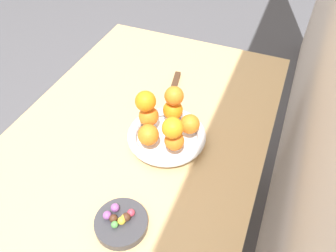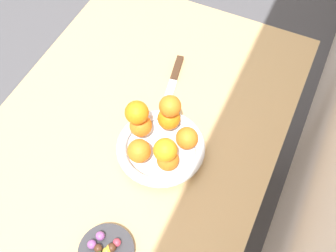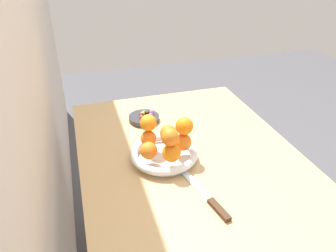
{
  "view_description": "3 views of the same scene",
  "coord_description": "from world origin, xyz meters",
  "px_view_note": "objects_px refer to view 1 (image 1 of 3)",
  "views": [
    {
      "loc": [
        0.63,
        0.35,
        1.46
      ],
      "look_at": [
        0.07,
        0.12,
        0.85
      ],
      "focal_mm": 35.0,
      "sensor_mm": 36.0,
      "label": 1
    },
    {
      "loc": [
        0.52,
        0.35,
        1.7
      ],
      "look_at": [
        -0.01,
        0.1,
        0.82
      ],
      "focal_mm": 45.0,
      "sensor_mm": 36.0,
      "label": 2
    },
    {
      "loc": [
        -0.85,
        0.35,
        1.4
      ],
      "look_at": [
        0.06,
        0.07,
        0.85
      ],
      "focal_mm": 35.0,
      "sensor_mm": 36.0,
      "label": 3
    }
  ],
  "objects_px": {
    "dining_table": "(143,145)",
    "candy_ball_3": "(107,215)",
    "candy_dish": "(121,223)",
    "orange_6": "(174,96)",
    "orange_2": "(148,135)",
    "candy_ball_5": "(125,218)",
    "orange_1": "(149,116)",
    "candy_ball_1": "(115,225)",
    "candy_ball_0": "(131,213)",
    "knife": "(173,92)",
    "candy_ball_6": "(126,217)",
    "candy_ball_4": "(113,218)",
    "fruit_bowl": "(167,136)",
    "orange_0": "(173,110)",
    "orange_3": "(174,141)",
    "orange_5": "(145,101)",
    "candy_ball_2": "(122,221)",
    "candy_ball_7": "(115,208)",
    "orange_7": "(173,128)",
    "orange_4": "(190,125)"
  },
  "relations": [
    {
      "from": "dining_table",
      "to": "orange_0",
      "type": "distance_m",
      "value": 0.19
    },
    {
      "from": "orange_0",
      "to": "candy_ball_3",
      "type": "xyz_separation_m",
      "value": [
        0.36,
        -0.02,
        -0.04
      ]
    },
    {
      "from": "candy_ball_2",
      "to": "orange_6",
      "type": "bearing_deg",
      "value": -178.41
    },
    {
      "from": "orange_2",
      "to": "candy_ball_1",
      "type": "xyz_separation_m",
      "value": [
        0.25,
        0.03,
        -0.04
      ]
    },
    {
      "from": "orange_6",
      "to": "candy_dish",
      "type": "bearing_deg",
      "value": 0.85
    },
    {
      "from": "orange_3",
      "to": "orange_4",
      "type": "xyz_separation_m",
      "value": [
        -0.07,
        0.02,
        0.0
      ]
    },
    {
      "from": "orange_1",
      "to": "fruit_bowl",
      "type": "bearing_deg",
      "value": 77.75
    },
    {
      "from": "orange_6",
      "to": "dining_table",
      "type": "bearing_deg",
      "value": -70.89
    },
    {
      "from": "fruit_bowl",
      "to": "knife",
      "type": "relative_size",
      "value": 0.89
    },
    {
      "from": "dining_table",
      "to": "candy_ball_4",
      "type": "xyz_separation_m",
      "value": [
        0.33,
        0.08,
        0.12
      ]
    },
    {
      "from": "orange_1",
      "to": "candy_ball_2",
      "type": "height_order",
      "value": "orange_1"
    },
    {
      "from": "orange_6",
      "to": "knife",
      "type": "distance_m",
      "value": 0.21
    },
    {
      "from": "candy_ball_4",
      "to": "candy_ball_1",
      "type": "bearing_deg",
      "value": 38.97
    },
    {
      "from": "orange_1",
      "to": "candy_ball_1",
      "type": "bearing_deg",
      "value": 10.41
    },
    {
      "from": "dining_table",
      "to": "candy_ball_4",
      "type": "distance_m",
      "value": 0.36
    },
    {
      "from": "orange_5",
      "to": "candy_ball_4",
      "type": "relative_size",
      "value": 3.04
    },
    {
      "from": "candy_ball_2",
      "to": "candy_ball_7",
      "type": "relative_size",
      "value": 0.9
    },
    {
      "from": "candy_dish",
      "to": "orange_6",
      "type": "relative_size",
      "value": 2.27
    },
    {
      "from": "orange_5",
      "to": "candy_ball_6",
      "type": "distance_m",
      "value": 0.32
    },
    {
      "from": "orange_3",
      "to": "orange_5",
      "type": "height_order",
      "value": "orange_5"
    },
    {
      "from": "dining_table",
      "to": "orange_3",
      "type": "relative_size",
      "value": 20.11
    },
    {
      "from": "candy_ball_1",
      "to": "candy_ball_4",
      "type": "relative_size",
      "value": 0.86
    },
    {
      "from": "candy_ball_1",
      "to": "orange_2",
      "type": "bearing_deg",
      "value": -173.5
    },
    {
      "from": "dining_table",
      "to": "candy_ball_3",
      "type": "xyz_separation_m",
      "value": [
        0.32,
        0.07,
        0.12
      ]
    },
    {
      "from": "orange_3",
      "to": "candy_ball_4",
      "type": "relative_size",
      "value": 2.79
    },
    {
      "from": "fruit_bowl",
      "to": "candy_ball_6",
      "type": "height_order",
      "value": "candy_ball_6"
    },
    {
      "from": "orange_7",
      "to": "candy_ball_6",
      "type": "xyz_separation_m",
      "value": [
        0.23,
        -0.03,
        -0.09
      ]
    },
    {
      "from": "dining_table",
      "to": "candy_ball_0",
      "type": "relative_size",
      "value": 59.96
    },
    {
      "from": "orange_4",
      "to": "candy_ball_4",
      "type": "bearing_deg",
      "value": -12.61
    },
    {
      "from": "orange_0",
      "to": "candy_ball_2",
      "type": "relative_size",
      "value": 3.18
    },
    {
      "from": "candy_dish",
      "to": "candy_ball_0",
      "type": "relative_size",
      "value": 6.91
    },
    {
      "from": "fruit_bowl",
      "to": "candy_ball_1",
      "type": "height_order",
      "value": "fruit_bowl"
    },
    {
      "from": "candy_dish",
      "to": "orange_0",
      "type": "distance_m",
      "value": 0.36
    },
    {
      "from": "dining_table",
      "to": "candy_ball_6",
      "type": "relative_size",
      "value": 53.25
    },
    {
      "from": "orange_4",
      "to": "candy_ball_3",
      "type": "relative_size",
      "value": 2.77
    },
    {
      "from": "orange_2",
      "to": "candy_ball_4",
      "type": "xyz_separation_m",
      "value": [
        0.24,
        0.02,
        -0.04
      ]
    },
    {
      "from": "orange_5",
      "to": "candy_dish",
      "type": "bearing_deg",
      "value": 13.13
    },
    {
      "from": "dining_table",
      "to": "candy_ball_7",
      "type": "height_order",
      "value": "candy_ball_7"
    },
    {
      "from": "orange_4",
      "to": "orange_3",
      "type": "bearing_deg",
      "value": -13.55
    },
    {
      "from": "orange_2",
      "to": "candy_ball_5",
      "type": "distance_m",
      "value": 0.24
    },
    {
      "from": "orange_1",
      "to": "orange_2",
      "type": "bearing_deg",
      "value": 23.9
    },
    {
      "from": "orange_6",
      "to": "candy_ball_7",
      "type": "distance_m",
      "value": 0.35
    },
    {
      "from": "orange_1",
      "to": "orange_7",
      "type": "relative_size",
      "value": 1.03
    },
    {
      "from": "candy_ball_0",
      "to": "candy_ball_7",
      "type": "distance_m",
      "value": 0.04
    },
    {
      "from": "orange_2",
      "to": "candy_ball_6",
      "type": "height_order",
      "value": "orange_2"
    },
    {
      "from": "dining_table",
      "to": "candy_ball_7",
      "type": "xyz_separation_m",
      "value": [
        0.3,
        0.07,
        0.12
      ]
    },
    {
      "from": "dining_table",
      "to": "fruit_bowl",
      "type": "bearing_deg",
      "value": 73.4
    },
    {
      "from": "dining_table",
      "to": "fruit_bowl",
      "type": "distance_m",
      "value": 0.15
    },
    {
      "from": "candy_ball_1",
      "to": "candy_ball_2",
      "type": "bearing_deg",
      "value": 143.27
    },
    {
      "from": "candy_dish",
      "to": "orange_6",
      "type": "distance_m",
      "value": 0.37
    }
  ]
}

